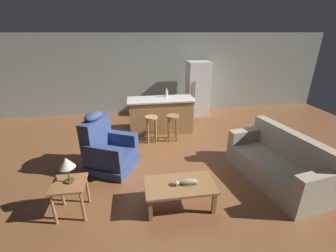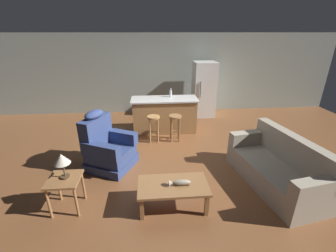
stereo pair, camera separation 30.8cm
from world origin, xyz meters
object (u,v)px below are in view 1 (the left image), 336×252
bottle_tall_green (167,94)px  fish_figurine (187,182)px  refrigerator (198,89)px  recliner_near_lamp (107,150)px  couch (278,164)px  bar_stool_left (151,124)px  coffee_table (180,187)px  bar_stool_right (173,123)px  end_table (69,188)px  table_lamp (66,164)px  kitchen_island (161,115)px

bottle_tall_green → fish_figurine: bearing=-92.8°
refrigerator → recliner_near_lamp: bearing=-132.5°
fish_figurine → recliner_near_lamp: (-1.33, 1.33, -0.04)m
couch → bar_stool_left: couch is taller
coffee_table → couch: 1.99m
coffee_table → fish_figurine: size_ratio=3.24×
couch → bar_stool_right: couch is taller
fish_figurine → bottle_tall_green: 3.26m
end_table → bar_stool_left: (1.42, 2.29, 0.01)m
end_table → bar_stool_left: bar_stool_left is taller
end_table → bar_stool_right: size_ratio=0.82×
coffee_table → fish_figurine: 0.14m
coffee_table → bar_stool_left: bar_stool_left is taller
table_lamp → bar_stool_right: size_ratio=0.60×
end_table → refrigerator: (3.11, 4.12, 0.42)m
kitchen_island → bar_stool_right: kitchen_island is taller
bar_stool_left → refrigerator: bearing=47.3°
recliner_near_lamp → bottle_tall_green: 2.47m
table_lamp → bottle_tall_green: bearing=58.0°
refrigerator → bar_stool_right: bearing=-122.0°
recliner_near_lamp → refrigerator: refrigerator is taller
coffee_table → fish_figurine: bearing=-10.5°
couch → end_table: couch is taller
recliner_near_lamp → refrigerator: (2.67, 2.91, 0.46)m
couch → bar_stool_left: size_ratio=2.97×
bar_stool_left → table_lamp: bearing=-121.7°
bar_stool_left → bottle_tall_green: (0.51, 0.79, 0.57)m
coffee_table → bar_stool_left: size_ratio=1.62×
bar_stool_right → bottle_tall_green: bottle_tall_green is taller
bar_stool_right → bottle_tall_green: size_ratio=2.79×
bar_stool_left → refrigerator: 2.52m
bar_stool_left → bar_stool_right: same height
bar_stool_left → bottle_tall_green: size_ratio=2.79×
bar_stool_left → refrigerator: size_ratio=0.39×
recliner_near_lamp → end_table: (-0.44, -1.21, 0.04)m
fish_figurine → coffee_table: bearing=169.5°
kitchen_island → refrigerator: size_ratio=1.02×
coffee_table → table_lamp: table_lamp is taller
couch → table_lamp: 3.65m
fish_figurine → bar_stool_left: size_ratio=0.50×
fish_figurine → refrigerator: size_ratio=0.19×
kitchen_island → end_table: bearing=-120.8°
recliner_near_lamp → bottle_tall_green: bearing=77.2°
table_lamp → bar_stool_left: size_ratio=0.60×
couch → bottle_tall_green: 3.31m
recliner_near_lamp → table_lamp: (-0.42, -1.18, 0.45)m
couch → end_table: 3.63m
recliner_near_lamp → bar_stool_left: recliner_near_lamp is taller
fish_figurine → recliner_near_lamp: recliner_near_lamp is taller
table_lamp → bar_stool_left: (1.40, 2.27, -0.40)m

